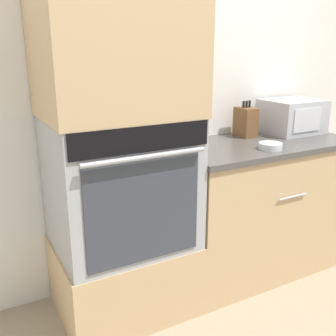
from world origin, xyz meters
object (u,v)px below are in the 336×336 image
condiment_jar_mid (187,138)px  condiment_jar_far (180,134)px  wall_oven (121,182)px  bowl (270,146)px  microwave (292,116)px  knife_block (246,122)px  condiment_jar_near (192,134)px

condiment_jar_mid → condiment_jar_far: same height
wall_oven → condiment_jar_far: bearing=26.5°
wall_oven → bowl: size_ratio=5.22×
bowl → condiment_jar_mid: (-0.38, 0.32, 0.03)m
microwave → condiment_jar_mid: microwave is taller
knife_block → bowl: knife_block is taller
bowl → condiment_jar_mid: size_ratio=1.45×
knife_block → condiment_jar_near: size_ratio=3.00×
wall_oven → condiment_jar_mid: size_ratio=7.54×
wall_oven → knife_block: size_ratio=3.02×
wall_oven → bowl: bearing=-11.6°
bowl → condiment_jar_mid: bearing=140.3°
wall_oven → condiment_jar_near: bearing=22.7°
knife_block → condiment_jar_far: (-0.46, 0.09, -0.05)m
microwave → condiment_jar_near: size_ratio=4.89×
wall_oven → microwave: size_ratio=1.85×
condiment_jar_near → condiment_jar_far: condiment_jar_far is taller
condiment_jar_mid → microwave: bearing=-1.3°
microwave → condiment_jar_mid: (-0.85, 0.02, -0.07)m
microwave → condiment_jar_mid: 0.85m
wall_oven → condiment_jar_near: size_ratio=9.06×
microwave → condiment_jar_far: bearing=170.4°
condiment_jar_near → bowl: bearing=-58.0°
microwave → knife_block: knife_block is taller
knife_block → wall_oven: bearing=-170.2°
wall_oven → condiment_jar_mid: 0.55m
microwave → condiment_jar_near: bearing=169.3°
condiment_jar_near → microwave: bearing=-10.7°
condiment_jar_near → wall_oven: bearing=-157.3°
wall_oven → condiment_jar_far: (0.52, 0.26, 0.17)m
condiment_jar_near → condiment_jar_mid: 0.16m
knife_block → bowl: 0.37m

